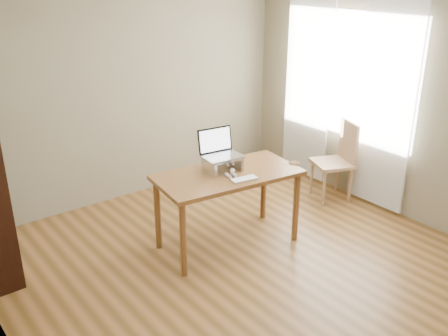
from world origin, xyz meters
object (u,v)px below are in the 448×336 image
Objects in this scene: cat at (221,163)px; laptop at (218,149)px; desk at (228,183)px; chair at (337,157)px; keyboard at (244,179)px.

laptop is at bearing 100.47° from cat.
cat is at bearing -82.95° from laptop.
laptop reaches higher than desk.
desk is at bearing -154.82° from chair.
chair reaches higher than keyboard.
keyboard is at bearing -78.66° from desk.
laptop is at bearing 102.34° from keyboard.
cat is 1.69m from chair.
cat is at bearing 97.48° from desk.
desk is 1.66m from chair.
laptop is 0.41m from keyboard.
laptop is 1.41× the size of keyboard.
keyboard is 0.56× the size of cat.
desk is 2.96× the size of cat.
desk is at bearing -82.62° from laptop.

